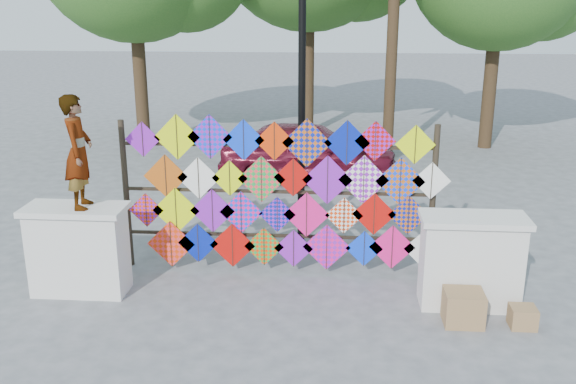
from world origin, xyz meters
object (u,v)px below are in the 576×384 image
at_px(vendor_woman, 78,152).
at_px(sedan, 309,151).
at_px(lamppost, 302,84).
at_px(kite_rack, 282,196).

relative_size(vendor_woman, sedan, 0.39).
bearing_deg(sedan, lamppost, -178.27).
relative_size(kite_rack, vendor_woman, 3.16).
relative_size(kite_rack, lamppost, 1.09).
distance_m(sedan, lamppost, 4.31).
distance_m(kite_rack, lamppost, 1.96).
bearing_deg(lamppost, sedan, 90.59).
height_order(vendor_woman, lamppost, lamppost).
height_order(sedan, lamppost, lamppost).
relative_size(kite_rack, sedan, 1.22).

